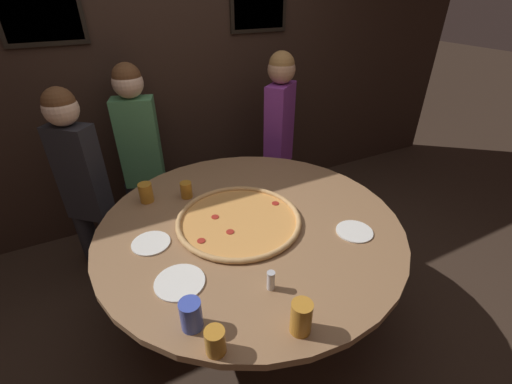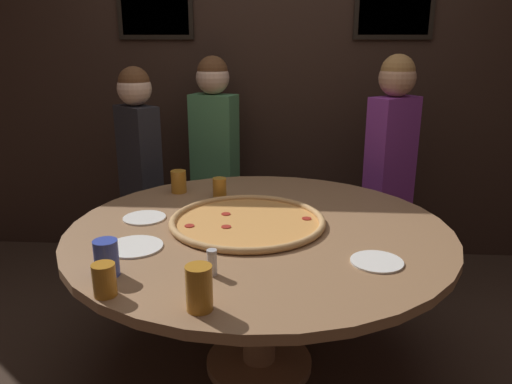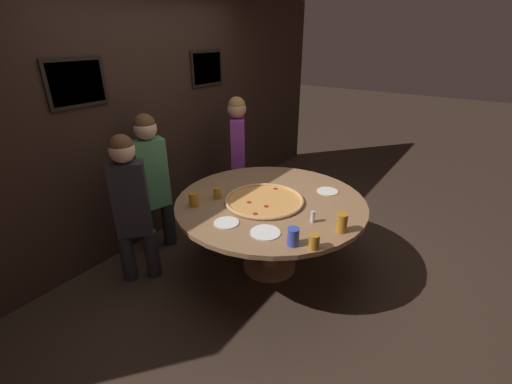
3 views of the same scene
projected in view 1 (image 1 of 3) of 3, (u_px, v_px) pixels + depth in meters
ground_plane at (251, 308)px, 2.36m from camera, size 24.00×24.00×0.00m
back_wall at (169, 70)px, 2.78m from camera, size 6.40×0.08×2.60m
dining_table at (250, 238)px, 2.03m from camera, size 1.73×1.73×0.74m
giant_pizza at (239, 220)px, 1.97m from camera, size 0.72×0.72×0.03m
drink_cup_near_left at (301, 317)px, 1.32m from camera, size 0.09×0.09×0.15m
drink_cup_far_left at (215, 341)px, 1.25m from camera, size 0.08×0.08×0.11m
drink_cup_centre_back at (186, 190)px, 2.17m from camera, size 0.07×0.07×0.10m
drink_cup_near_right at (191, 315)px, 1.34m from camera, size 0.09×0.09×0.13m
drink_cup_by_shaker at (146, 193)px, 2.13m from camera, size 0.08×0.08×0.12m
white_plate_far_back at (354, 231)px, 1.89m from camera, size 0.20×0.20×0.01m
white_plate_left_side at (180, 282)px, 1.57m from camera, size 0.23×0.23×0.01m
white_plate_right_side at (151, 243)px, 1.81m from camera, size 0.20×0.20×0.01m
condiment_shaker at (271, 280)px, 1.52m from camera, size 0.04×0.04×0.10m
diner_far_left at (279, 129)px, 2.95m from camera, size 0.37×0.33×1.47m
diner_far_right at (82, 177)px, 2.31m from camera, size 0.34×0.33×1.40m
diner_centre_back at (140, 147)px, 2.66m from camera, size 0.38×0.25×1.45m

